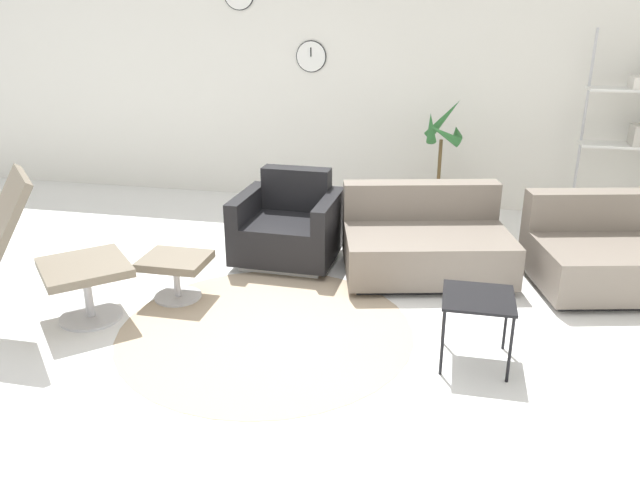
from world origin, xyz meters
The scene contains 10 objects.
ground_plane centered at (0.00, 0.00, 0.00)m, with size 12.00×12.00×0.00m, color white.
wall_back centered at (0.00, 2.92, 1.40)m, with size 12.00×0.09×2.80m.
round_rug centered at (-0.18, -0.30, 0.00)m, with size 2.05×2.05×0.01m.
lounge_chair centered at (-1.74, -0.65, 0.72)m, with size 1.16×1.13×1.22m.
ottoman centered at (-0.99, 0.05, 0.25)m, with size 0.49×0.42×0.34m.
armchair_red centered at (-0.35, 0.99, 0.29)m, with size 0.88×0.81×0.77m.
couch_low centered at (0.84, 0.95, 0.25)m, with size 1.51×1.20×0.71m.
couch_second centered at (2.23, 0.97, 0.25)m, with size 1.25×1.14×0.71m.
side_table centered at (1.23, -0.41, 0.41)m, with size 0.43×0.43×0.45m.
potted_plant centered at (0.89, 2.35, 0.43)m, with size 0.39×0.44×1.27m.
Camera 1 is at (1.00, -3.98, 2.13)m, focal length 35.00 mm.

